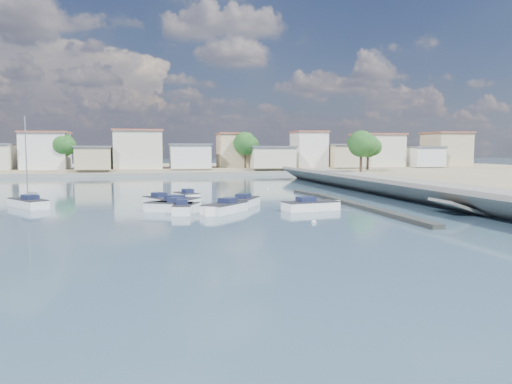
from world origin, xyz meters
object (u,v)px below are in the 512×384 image
motorboat_b (245,202)px  sailboat (27,203)px  motorboat_a (183,209)px  motorboat_d (223,209)px  motorboat_c (169,207)px  motorboat_h (313,206)px  motorboat_g (163,202)px  motorboat_e (179,204)px  motorboat_f (185,197)px

motorboat_b → sailboat: sailboat is taller
motorboat_a → motorboat_d: size_ratio=0.90×
motorboat_c → motorboat_h: same height
motorboat_d → motorboat_h: size_ratio=0.85×
motorboat_g → motorboat_h: size_ratio=0.87×
motorboat_a → motorboat_d: same height
motorboat_c → motorboat_g: size_ratio=1.02×
motorboat_a → motorboat_b: 7.65m
motorboat_c → motorboat_d: 5.11m
motorboat_c → motorboat_a: bearing=-51.8°
motorboat_d → motorboat_e: bearing=126.1°
motorboat_f → motorboat_c: bearing=-102.5°
motorboat_d → sailboat: sailboat is taller
motorboat_b → motorboat_g: (-8.00, 1.81, 0.00)m
motorboat_b → motorboat_c: size_ratio=0.98×
motorboat_a → sailboat: (-14.55, 7.56, 0.04)m
motorboat_d → motorboat_f: same height
motorboat_d → sailboat: size_ratio=0.56×
motorboat_a → motorboat_h: bearing=-2.3°
motorboat_e → sailboat: (-14.48, 3.49, 0.04)m
motorboat_e → motorboat_c: bearing=-112.0°
motorboat_a → motorboat_h: 11.97m
motorboat_e → motorboat_h: 12.86m
motorboat_d → motorboat_h: 8.51m
motorboat_b → motorboat_g: bearing=167.2°
motorboat_e → motorboat_g: same height
motorboat_c → motorboat_d: (4.60, -2.22, -0.00)m
motorboat_c → motorboat_g: same height
motorboat_a → motorboat_d: bearing=-12.7°
motorboat_e → sailboat: sailboat is taller
motorboat_b → motorboat_h: bearing=-39.9°
motorboat_f → motorboat_h: bearing=-46.7°
motorboat_b → motorboat_g: size_ratio=1.00×
motorboat_h → sailboat: (-26.52, 8.03, 0.04)m
motorboat_b → motorboat_h: same height
motorboat_f → motorboat_g: bearing=-116.7°
motorboat_d → motorboat_g: same height
motorboat_h → motorboat_g: bearing=154.6°
motorboat_g → motorboat_h: (13.55, -6.44, -0.00)m
motorboat_b → motorboat_f: size_ratio=1.16×
motorboat_e → motorboat_f: (1.09, 7.06, -0.00)m
motorboat_c → motorboat_g: bearing=95.7°
motorboat_a → motorboat_d: (3.47, -0.78, -0.00)m
motorboat_b → motorboat_d: 5.75m
motorboat_e → motorboat_g: 2.43m
motorboat_e → motorboat_b: bearing=0.7°
sailboat → motorboat_e: bearing=-13.5°
motorboat_c → motorboat_f: 9.93m
motorboat_a → motorboat_f: same height
motorboat_b → motorboat_d: bearing=-120.9°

